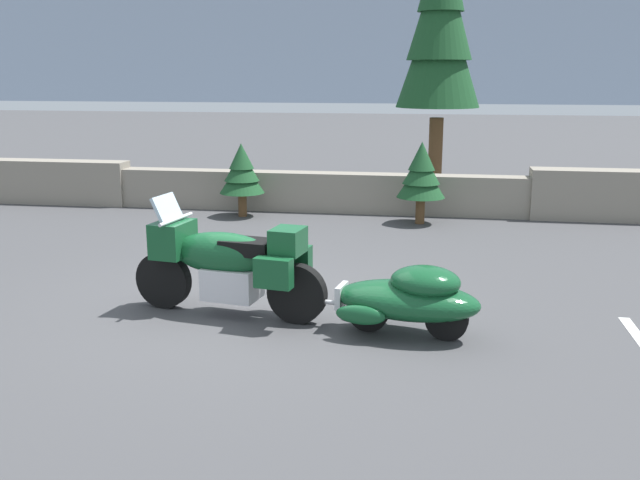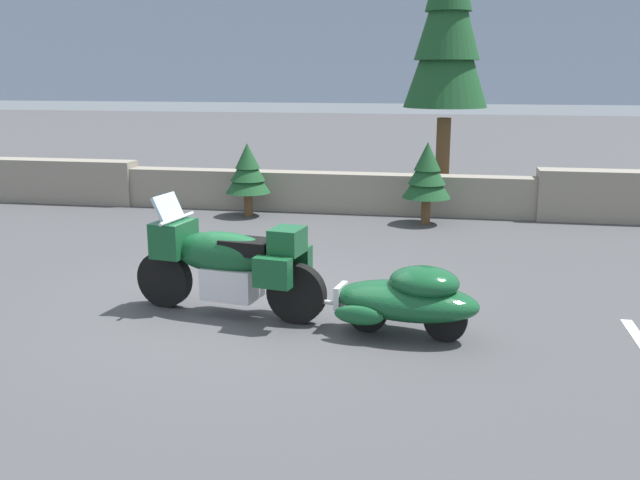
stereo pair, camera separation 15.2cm
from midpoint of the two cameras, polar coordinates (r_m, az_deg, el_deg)
ground_plane at (r=8.40m, az=-7.20°, el=-5.31°), size 80.00×80.00×0.00m
stone_guard_wall at (r=13.85m, az=0.99°, el=4.08°), size 24.00×0.55×0.94m
distant_ridgeline at (r=103.68m, az=8.32°, el=16.17°), size 240.00×80.00×16.00m
touring_motorcycle at (r=7.96m, az=-8.05°, el=-1.72°), size 2.30×0.97×1.33m
car_shaped_trailer at (r=7.36m, az=6.54°, el=-4.63°), size 2.23×0.95×0.76m
pine_tree_tall at (r=15.72m, az=9.38°, el=17.01°), size 1.79×1.79×5.94m
pine_sapling_near at (r=13.43m, az=-6.65°, el=5.54°), size 0.85×0.85×1.39m
pine_sapling_farther at (r=12.80m, az=7.83°, el=5.39°), size 0.87×0.87×1.48m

